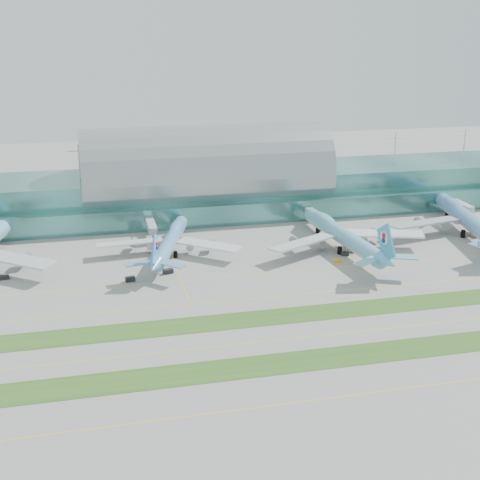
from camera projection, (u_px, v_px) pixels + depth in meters
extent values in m
plane|color=gray|center=(279.00, 319.00, 213.79)|extent=(700.00, 700.00, 0.00)
cube|color=#3D7A75|center=(206.00, 192.00, 330.85)|extent=(340.00, 42.00, 20.00)
cube|color=#3D7A75|center=(215.00, 215.00, 310.23)|extent=(340.00, 8.00, 10.00)
ellipsoid|color=#9EA5A8|center=(206.00, 172.00, 327.70)|extent=(340.00, 46.20, 16.17)
cylinder|color=white|center=(205.00, 156.00, 325.18)|extent=(0.80, 0.80, 16.00)
cube|color=#B2B7B7|center=(151.00, 225.00, 293.27)|extent=(3.50, 22.00, 3.00)
cylinder|color=black|center=(154.00, 239.00, 285.13)|extent=(1.00, 1.00, 4.00)
cube|color=#B2B7B7|center=(313.00, 214.00, 309.32)|extent=(3.50, 22.00, 3.00)
cylinder|color=black|center=(320.00, 227.00, 301.17)|extent=(1.00, 1.00, 4.00)
cube|color=#B2B7B7|center=(459.00, 204.00, 325.36)|extent=(3.50, 22.00, 3.00)
cylinder|color=black|center=(469.00, 217.00, 317.22)|extent=(1.00, 1.00, 4.00)
cube|color=#2D591E|center=(306.00, 361.00, 187.89)|extent=(420.00, 12.00, 0.08)
cube|color=#2D591E|center=(277.00, 317.00, 215.63)|extent=(420.00, 12.00, 0.08)
cube|color=yellow|center=(331.00, 398.00, 169.40)|extent=(420.00, 0.35, 0.01)
cube|color=yellow|center=(292.00, 339.00, 200.84)|extent=(420.00, 0.35, 0.01)
cube|color=yellow|center=(264.00, 298.00, 230.43)|extent=(420.00, 0.35, 0.01)
cube|color=yellow|center=(249.00, 275.00, 250.78)|extent=(420.00, 0.35, 0.01)
cone|color=#67B5E3|center=(5.00, 226.00, 287.11)|extent=(8.21, 7.31, 6.91)
cube|color=silver|center=(16.00, 259.00, 248.70)|extent=(31.38, 27.40, 1.36)
cylinder|color=#94989C|center=(10.00, 259.00, 255.43)|extent=(5.38, 6.96, 3.79)
cylinder|color=#5C99CC|center=(170.00, 242.00, 271.06)|extent=(22.22, 55.03, 5.59)
ellipsoid|color=#5C99CC|center=(177.00, 227.00, 285.40)|extent=(10.20, 17.82, 3.99)
cone|color=#5C99CC|center=(182.00, 220.00, 299.58)|extent=(6.70, 5.99, 5.59)
cone|color=#5C99CC|center=(154.00, 266.00, 240.84)|extent=(7.52, 9.35, 5.32)
cube|color=white|center=(130.00, 243.00, 270.69)|extent=(27.52, 8.87, 1.10)
cylinder|color=#999BA2|center=(142.00, 244.00, 275.59)|extent=(4.42, 5.66, 3.07)
cube|color=white|center=(209.00, 245.00, 268.25)|extent=(25.20, 22.48, 1.10)
cylinder|color=#999BA2|center=(201.00, 245.00, 273.76)|extent=(4.42, 5.66, 3.07)
cube|color=#318CDA|center=(155.00, 250.00, 240.75)|extent=(4.10, 11.47, 13.01)
cylinder|color=silver|center=(155.00, 245.00, 241.18)|extent=(2.08, 4.37, 4.33)
cylinder|color=black|center=(179.00, 235.00, 292.48)|extent=(1.62, 1.62, 2.71)
cylinder|color=black|center=(162.00, 254.00, 269.16)|extent=(1.62, 1.62, 2.71)
cylinder|color=black|center=(175.00, 254.00, 268.75)|extent=(1.62, 1.62, 2.71)
cylinder|color=#5FB6D1|center=(343.00, 235.00, 275.83)|extent=(12.03, 65.06, 6.47)
ellipsoid|color=#5FB6D1|center=(324.00, 219.00, 291.63)|extent=(7.82, 20.14, 4.61)
cone|color=#5FB6D1|center=(309.00, 213.00, 307.31)|extent=(6.90, 5.76, 6.47)
cone|color=#5FB6D1|center=(388.00, 262.00, 242.44)|extent=(6.94, 9.89, 6.15)
cube|color=silver|center=(303.00, 242.00, 268.57)|extent=(31.49, 21.20, 1.28)
cylinder|color=gray|center=(308.00, 242.00, 275.73)|extent=(4.03, 6.03, 3.55)
cube|color=silver|center=(385.00, 234.00, 279.58)|extent=(32.25, 16.70, 1.28)
cylinder|color=gray|center=(369.00, 236.00, 283.98)|extent=(4.03, 6.03, 3.55)
cube|color=#2EA0CD|center=(386.00, 243.00, 242.25)|extent=(1.81, 13.73, 15.05)
cylinder|color=white|center=(385.00, 238.00, 242.70)|extent=(1.37, 5.07, 5.01)
cylinder|color=black|center=(318.00, 230.00, 299.55)|extent=(1.88, 1.88, 3.13)
cylinder|color=black|center=(340.00, 250.00, 272.65)|extent=(1.88, 1.88, 3.13)
cylinder|color=black|center=(354.00, 249.00, 274.49)|extent=(1.88, 1.88, 3.13)
cylinder|color=#6094D3|center=(468.00, 220.00, 296.10)|extent=(19.51, 68.81, 6.87)
ellipsoid|color=#6094D3|center=(454.00, 204.00, 313.75)|extent=(10.30, 21.74, 4.90)
cone|color=#6094D3|center=(441.00, 198.00, 331.21)|extent=(7.78, 6.72, 6.87)
cube|color=#B9BCC0|center=(425.00, 223.00, 293.37)|extent=(34.25, 14.70, 1.35)
cylinder|color=#999EA1|center=(431.00, 224.00, 299.97)|extent=(4.84, 6.69, 3.77)
cylinder|color=black|center=(447.00, 214.00, 322.47)|extent=(2.00, 2.00, 3.33)
cylinder|color=black|center=(463.00, 234.00, 293.37)|extent=(2.00, 2.00, 3.33)
cylinder|color=black|center=(478.00, 234.00, 293.63)|extent=(2.00, 2.00, 3.33)
cube|color=black|center=(4.00, 277.00, 246.21)|extent=(4.00, 2.09, 1.58)
cube|color=black|center=(130.00, 279.00, 244.41)|extent=(3.76, 2.50, 1.78)
cube|color=black|center=(168.00, 271.00, 252.07)|extent=(4.15, 3.06, 1.73)
cube|color=#E19F0D|center=(338.00, 261.00, 263.54)|extent=(3.11, 2.02, 1.21)
cube|color=black|center=(345.00, 254.00, 271.17)|extent=(3.32, 2.39, 1.45)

